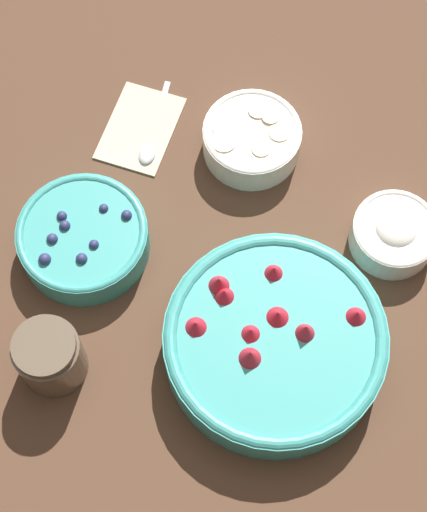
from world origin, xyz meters
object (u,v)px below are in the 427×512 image
(bowl_strawberries, at_px, (274,341))
(bowl_bananas, at_px, (255,139))
(bowl_blueberries, at_px, (83,238))
(jar_chocolate, at_px, (50,357))
(bowl_cream, at_px, (394,233))

(bowl_strawberries, distance_m, bowl_bananas, 0.29)
(bowl_strawberries, relative_size, bowl_blueberries, 1.61)
(bowl_strawberries, distance_m, jar_chocolate, 0.27)
(bowl_strawberries, relative_size, bowl_cream, 2.45)
(bowl_blueberries, relative_size, bowl_bananas, 1.26)
(bowl_strawberries, bearing_deg, jar_chocolate, 117.60)
(bowl_cream, bearing_deg, bowl_strawberries, 156.33)
(bowl_blueberries, distance_m, bowl_bananas, 0.26)
(bowl_blueberries, height_order, bowl_bananas, bowl_blueberries)
(bowl_bananas, height_order, bowl_cream, bowl_cream)
(bowl_bananas, distance_m, jar_chocolate, 0.39)
(bowl_strawberries, relative_size, jar_chocolate, 3.06)
(bowl_bananas, height_order, jar_chocolate, jar_chocolate)
(jar_chocolate, bearing_deg, bowl_bananas, -15.79)
(bowl_strawberries, xyz_separation_m, jar_chocolate, (-0.12, 0.24, 0.00))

